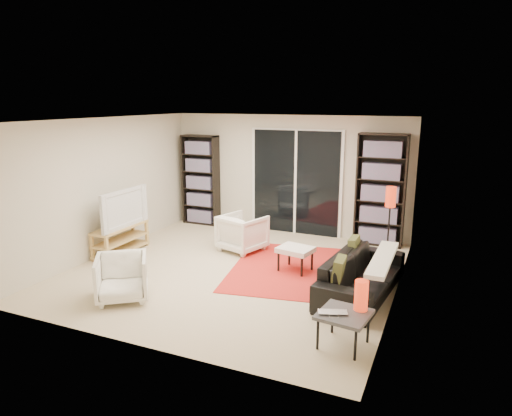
# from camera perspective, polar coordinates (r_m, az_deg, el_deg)

# --- Properties ---
(floor) EXTENTS (5.00, 5.00, 0.00)m
(floor) POSITION_cam_1_polar(r_m,az_deg,el_deg) (7.45, -2.71, -7.82)
(floor) COLOR beige
(floor) RESTS_ON ground
(wall_back) EXTENTS (5.00, 0.02, 2.40)m
(wall_back) POSITION_cam_1_polar(r_m,az_deg,el_deg) (9.37, 3.94, 4.20)
(wall_back) COLOR beige
(wall_back) RESTS_ON ground
(wall_front) EXTENTS (5.00, 0.02, 2.40)m
(wall_front) POSITION_cam_1_polar(r_m,az_deg,el_deg) (5.06, -15.40, -4.31)
(wall_front) COLOR beige
(wall_front) RESTS_ON ground
(wall_left) EXTENTS (0.02, 5.00, 2.40)m
(wall_left) POSITION_cam_1_polar(r_m,az_deg,el_deg) (8.49, -18.16, 2.59)
(wall_left) COLOR beige
(wall_left) RESTS_ON ground
(wall_right) EXTENTS (0.02, 5.00, 2.40)m
(wall_right) POSITION_cam_1_polar(r_m,az_deg,el_deg) (6.43, 17.62, -0.69)
(wall_right) COLOR beige
(wall_right) RESTS_ON ground
(ceiling) EXTENTS (5.00, 5.00, 0.02)m
(ceiling) POSITION_cam_1_polar(r_m,az_deg,el_deg) (6.95, -2.93, 10.95)
(ceiling) COLOR white
(ceiling) RESTS_ON wall_back
(sliding_door) EXTENTS (1.92, 0.08, 2.16)m
(sliding_door) POSITION_cam_1_polar(r_m,az_deg,el_deg) (9.30, 5.01, 3.17)
(sliding_door) COLOR white
(sliding_door) RESTS_ON ground
(bookshelf_left) EXTENTS (0.80, 0.30, 1.95)m
(bookshelf_left) POSITION_cam_1_polar(r_m,az_deg,el_deg) (10.07, -6.94, 3.49)
(bookshelf_left) COLOR black
(bookshelf_left) RESTS_ON ground
(bookshelf_right) EXTENTS (0.90, 0.30, 2.10)m
(bookshelf_right) POSITION_cam_1_polar(r_m,az_deg,el_deg) (8.80, 15.30, 2.15)
(bookshelf_right) COLOR black
(bookshelf_right) RESTS_ON ground
(tv_stand) EXTENTS (0.38, 1.17, 0.50)m
(tv_stand) POSITION_cam_1_polar(r_m,az_deg,el_deg) (8.54, -16.54, -3.71)
(tv_stand) COLOR tan
(tv_stand) RESTS_ON floor
(tv) EXTENTS (0.17, 1.17, 0.67)m
(tv) POSITION_cam_1_polar(r_m,az_deg,el_deg) (8.38, -16.70, 0.02)
(tv) COLOR black
(tv) RESTS_ON tv_stand
(rug) EXTENTS (2.17, 2.68, 0.01)m
(rug) POSITION_cam_1_polar(r_m,az_deg,el_deg) (7.54, 4.07, -7.53)
(rug) COLOR red
(rug) RESTS_ON floor
(sofa) EXTENTS (0.98, 2.04, 0.57)m
(sofa) POSITION_cam_1_polar(r_m,az_deg,el_deg) (6.68, 13.10, -8.11)
(sofa) COLOR black
(sofa) RESTS_ON floor
(armchair_back) EXTENTS (0.90, 0.92, 0.67)m
(armchair_back) POSITION_cam_1_polar(r_m,az_deg,el_deg) (8.31, -1.70, -3.10)
(armchair_back) COLOR white
(armchair_back) RESTS_ON floor
(armchair_front) EXTENTS (0.95, 0.95, 0.63)m
(armchair_front) POSITION_cam_1_polar(r_m,az_deg,el_deg) (6.59, -16.43, -8.36)
(armchair_front) COLOR white
(armchair_front) RESTS_ON floor
(ottoman) EXTENTS (0.60, 0.52, 0.40)m
(ottoman) POSITION_cam_1_polar(r_m,az_deg,el_deg) (7.34, 4.96, -5.34)
(ottoman) COLOR white
(ottoman) RESTS_ON floor
(side_table) EXTENTS (0.61, 0.61, 0.40)m
(side_table) POSITION_cam_1_polar(r_m,az_deg,el_deg) (5.28, 10.94, -13.14)
(side_table) COLOR #434448
(side_table) RESTS_ON floor
(laptop) EXTENTS (0.37, 0.30, 0.03)m
(laptop) POSITION_cam_1_polar(r_m,az_deg,el_deg) (5.18, 9.61, -12.99)
(laptop) COLOR silver
(laptop) RESTS_ON side_table
(table_lamp) EXTENTS (0.15, 0.15, 0.34)m
(table_lamp) POSITION_cam_1_polar(r_m,az_deg,el_deg) (5.30, 13.01, -10.58)
(table_lamp) COLOR red
(table_lamp) RESTS_ON side_table
(floor_lamp) EXTENTS (0.19, 0.19, 1.28)m
(floor_lamp) POSITION_cam_1_polar(r_m,az_deg,el_deg) (7.99, 16.43, 0.34)
(floor_lamp) COLOR black
(floor_lamp) RESTS_ON floor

